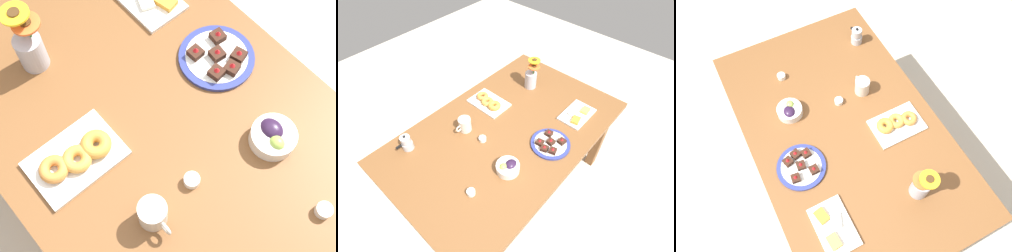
% 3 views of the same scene
% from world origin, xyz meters
% --- Properties ---
extents(ground_plane, '(6.00, 6.00, 0.00)m').
position_xyz_m(ground_plane, '(0.00, 0.00, 0.00)').
color(ground_plane, beige).
extents(dining_table, '(1.60, 1.00, 0.74)m').
position_xyz_m(dining_table, '(0.00, 0.00, 0.65)').
color(dining_table, brown).
rests_on(dining_table, ground_plane).
extents(coffee_mug, '(0.12, 0.08, 0.10)m').
position_xyz_m(coffee_mug, '(0.18, -0.21, 0.79)').
color(coffee_mug, beige).
rests_on(coffee_mug, dining_table).
extents(grape_bowl, '(0.14, 0.14, 0.07)m').
position_xyz_m(grape_bowl, '(0.23, 0.22, 0.77)').
color(grape_bowl, white).
rests_on(grape_bowl, dining_table).
extents(croissant_platter, '(0.19, 0.28, 0.05)m').
position_xyz_m(croissant_platter, '(-0.11, -0.27, 0.76)').
color(croissant_platter, white).
rests_on(croissant_platter, dining_table).
extents(jam_cup_honey, '(0.05, 0.05, 0.03)m').
position_xyz_m(jam_cup_honey, '(0.48, 0.17, 0.76)').
color(jam_cup_honey, white).
rests_on(jam_cup_honey, dining_table).
extents(jam_cup_berry, '(0.05, 0.05, 0.03)m').
position_xyz_m(jam_cup_berry, '(0.17, -0.05, 0.76)').
color(jam_cup_berry, white).
rests_on(jam_cup_berry, dining_table).
extents(dessert_plate, '(0.25, 0.25, 0.05)m').
position_xyz_m(dessert_plate, '(-0.09, 0.30, 0.75)').
color(dessert_plate, navy).
rests_on(dessert_plate, dining_table).
extents(flower_vase, '(0.11, 0.11, 0.24)m').
position_xyz_m(flower_vase, '(-0.48, -0.17, 0.82)').
color(flower_vase, '#B2B2BC').
rests_on(flower_vase, dining_table).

